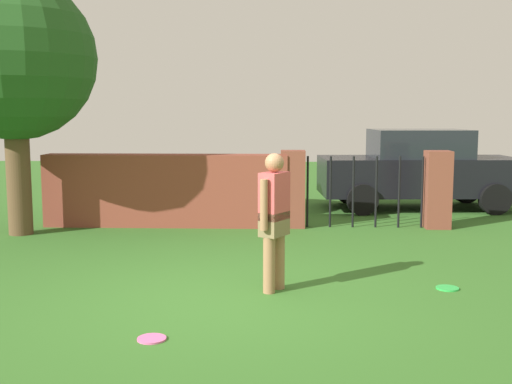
{
  "coord_description": "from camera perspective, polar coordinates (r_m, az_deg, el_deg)",
  "views": [
    {
      "loc": [
        0.59,
        -6.83,
        2.09
      ],
      "look_at": [
        0.26,
        1.75,
        1.0
      ],
      "focal_mm": 44.32,
      "sensor_mm": 36.0,
      "label": 1
    }
  ],
  "objects": [
    {
      "name": "car",
      "position": [
        14.11,
        14.43,
        2.0
      ],
      "size": [
        4.29,
        2.12,
        1.72
      ],
      "rotation": [
        0.0,
        0.0,
        3.2
      ],
      "color": "black",
      "rests_on": "ground"
    },
    {
      "name": "brick_wall",
      "position": [
        11.71,
        -8.12,
        0.15
      ],
      "size": [
        4.45,
        0.5,
        1.32
      ],
      "primitive_type": "cube",
      "color": "brown",
      "rests_on": "ground"
    },
    {
      "name": "ground_plane",
      "position": [
        7.17,
        -2.66,
        -9.73
      ],
      "size": [
        40.0,
        40.0,
        0.0
      ],
      "primitive_type": "plane",
      "color": "#336623"
    },
    {
      "name": "person",
      "position": [
        7.33,
        1.65,
        -2.13
      ],
      "size": [
        0.37,
        0.48,
        1.62
      ],
      "rotation": [
        0.0,
        0.0,
        1.03
      ],
      "color": "#9E704C",
      "rests_on": "ground"
    },
    {
      "name": "fence_gate",
      "position": [
        11.62,
        9.79,
        0.25
      ],
      "size": [
        3.05,
        0.44,
        1.4
      ],
      "color": "brown",
      "rests_on": "ground"
    },
    {
      "name": "frisbee_green",
      "position": [
        7.93,
        16.89,
        -8.3
      ],
      "size": [
        0.27,
        0.27,
        0.02
      ],
      "primitive_type": "cylinder",
      "color": "green",
      "rests_on": "ground"
    },
    {
      "name": "tree",
      "position": [
        11.49,
        -21.07,
        11.08
      ],
      "size": [
        2.75,
        2.75,
        4.37
      ],
      "color": "brown",
      "rests_on": "ground"
    },
    {
      "name": "frisbee_pink",
      "position": [
        6.06,
        -9.39,
        -12.94
      ],
      "size": [
        0.27,
        0.27,
        0.02
      ],
      "primitive_type": "cylinder",
      "color": "pink",
      "rests_on": "ground"
    }
  ]
}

